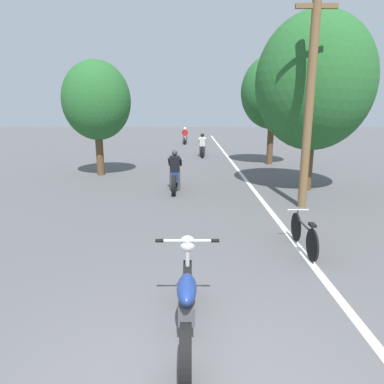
{
  "coord_description": "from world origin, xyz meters",
  "views": [
    {
      "loc": [
        0.02,
        -2.82,
        2.72
      ],
      "look_at": [
        -0.01,
        4.89,
        0.9
      ],
      "focal_mm": 32.0,
      "sensor_mm": 36.0,
      "label": 1
    }
  ],
  "objects": [
    {
      "name": "motorcycle_foreground",
      "position": [
        -0.04,
        0.95,
        0.46
      ],
      "size": [
        0.85,
        2.15,
        1.08
      ],
      "color": "black",
      "rests_on": "ground"
    },
    {
      "name": "lane_stripe_edge",
      "position": [
        2.22,
        12.89,
        0.0
      ],
      "size": [
        0.14,
        48.0,
        0.01
      ],
      "primitive_type": "cube",
      "color": "white",
      "rests_on": "ground"
    },
    {
      "name": "bicycle_parked",
      "position": [
        2.25,
        3.62,
        0.34
      ],
      "size": [
        0.44,
        1.63,
        0.72
      ],
      "color": "black",
      "rests_on": "ground"
    },
    {
      "name": "motorcycle_rider_lead",
      "position": [
        -0.58,
        8.96,
        0.53
      ],
      "size": [
        0.5,
        2.19,
        1.43
      ],
      "color": "black",
      "rests_on": "ground"
    },
    {
      "name": "roadside_tree_right_near",
      "position": [
        4.1,
        9.07,
        3.66
      ],
      "size": [
        3.91,
        3.52,
        5.92
      ],
      "color": "#513A23",
      "rests_on": "ground"
    },
    {
      "name": "motorcycle_rider_mid",
      "position": [
        0.66,
        18.32,
        0.53
      ],
      "size": [
        0.5,
        2.1,
        1.41
      ],
      "color": "black",
      "rests_on": "ground"
    },
    {
      "name": "motorcycle_rider_far",
      "position": [
        -0.59,
        26.83,
        0.54
      ],
      "size": [
        0.5,
        2.06,
        1.41
      ],
      "color": "black",
      "rests_on": "ground"
    },
    {
      "name": "roadside_tree_left",
      "position": [
        -3.98,
        11.99,
        3.15
      ],
      "size": [
        2.85,
        2.56,
        4.8
      ],
      "color": "#513A23",
      "rests_on": "ground"
    },
    {
      "name": "roadside_tree_right_far",
      "position": [
        4.12,
        15.18,
        3.66
      ],
      "size": [
        3.22,
        2.89,
        5.53
      ],
      "color": "#513A23",
      "rests_on": "ground"
    },
    {
      "name": "utility_pole",
      "position": [
        3.24,
        6.84,
        3.07
      ],
      "size": [
        1.1,
        0.24,
        5.96
      ],
      "color": "brown",
      "rests_on": "ground"
    }
  ]
}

